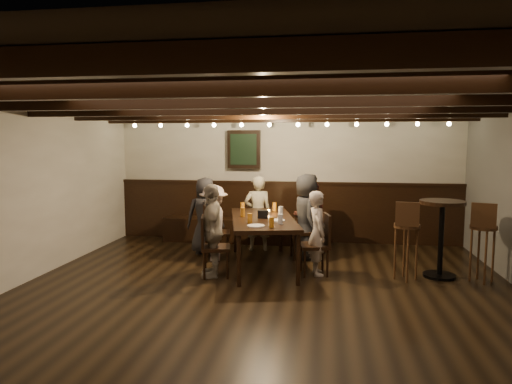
% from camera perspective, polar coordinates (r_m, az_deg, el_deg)
% --- Properties ---
extents(room, '(7.00, 7.00, 7.00)m').
position_cam_1_polar(room, '(7.48, 0.77, -0.00)').
color(room, black).
rests_on(room, ground).
extents(dining_table, '(1.32, 2.16, 0.76)m').
position_cam_1_polar(dining_table, '(6.90, 0.85, -3.73)').
color(dining_table, black).
rests_on(dining_table, floor).
extents(chair_left_near, '(0.50, 0.50, 0.91)m').
position_cam_1_polar(chair_left_near, '(7.40, -5.04, -6.33)').
color(chair_left_near, black).
rests_on(chair_left_near, floor).
extents(chair_left_far, '(0.47, 0.47, 0.86)m').
position_cam_1_polar(chair_left_far, '(6.53, -5.18, -8.19)').
color(chair_left_far, black).
rests_on(chair_left_far, floor).
extents(chair_right_near, '(0.50, 0.50, 0.92)m').
position_cam_1_polar(chair_right_near, '(7.51, 6.07, -6.14)').
color(chair_right_near, black).
rests_on(chair_right_near, floor).
extents(chair_right_far, '(0.48, 0.48, 0.87)m').
position_cam_1_polar(chair_right_far, '(6.65, 7.40, -7.92)').
color(chair_right_far, black).
rests_on(chair_right_far, floor).
extents(person_bench_left, '(0.71, 0.54, 1.30)m').
position_cam_1_polar(person_bench_left, '(7.78, -6.33, -2.93)').
color(person_bench_left, '#2A292C').
rests_on(person_bench_left, floor).
extents(person_bench_centre, '(0.53, 0.41, 1.31)m').
position_cam_1_polar(person_bench_centre, '(7.94, 0.22, -2.68)').
color(person_bench_centre, '#A09B80').
rests_on(person_bench_centre, floor).
extents(person_bench_right, '(0.68, 0.58, 1.21)m').
position_cam_1_polar(person_bench_right, '(7.91, 6.82, -3.10)').
color(person_bench_right, brown).
rests_on(person_bench_right, floor).
extents(person_left_near, '(0.61, 0.87, 1.22)m').
position_cam_1_polar(person_left_near, '(7.34, -5.30, -3.81)').
color(person_left_near, '#BAA69D').
rests_on(person_left_near, floor).
extents(person_left_far, '(0.48, 0.82, 1.32)m').
position_cam_1_polar(person_left_far, '(6.44, -5.50, -4.79)').
color(person_left_far, gray).
rests_on(person_left_far, floor).
extents(person_right_near, '(0.58, 0.76, 1.38)m').
position_cam_1_polar(person_right_near, '(7.44, 6.34, -3.04)').
color(person_right_near, '#252628').
rests_on(person_right_near, floor).
extents(person_right_far, '(0.38, 0.49, 1.20)m').
position_cam_1_polar(person_right_far, '(6.58, 7.72, -5.09)').
color(person_right_far, '#BBAD9E').
rests_on(person_right_far, floor).
extents(pint_a, '(0.07, 0.07, 0.14)m').
position_cam_1_polar(pint_a, '(7.55, -1.71, -1.84)').
color(pint_a, '#BF7219').
rests_on(pint_a, dining_table).
extents(pint_b, '(0.07, 0.07, 0.14)m').
position_cam_1_polar(pint_b, '(7.54, 2.34, -1.85)').
color(pint_b, '#BF7219').
rests_on(pint_b, dining_table).
extents(pint_c, '(0.07, 0.07, 0.14)m').
position_cam_1_polar(pint_c, '(6.96, -1.68, -2.54)').
color(pint_c, '#BF7219').
rests_on(pint_c, dining_table).
extents(pint_d, '(0.07, 0.07, 0.14)m').
position_cam_1_polar(pint_d, '(7.11, 3.13, -2.36)').
color(pint_d, silver).
rests_on(pint_d, dining_table).
extents(pint_e, '(0.07, 0.07, 0.14)m').
position_cam_1_polar(pint_e, '(6.42, -0.78, -3.29)').
color(pint_e, '#BF7219').
rests_on(pint_e, dining_table).
extents(pint_f, '(0.07, 0.07, 0.14)m').
position_cam_1_polar(pint_f, '(6.36, 3.06, -3.40)').
color(pint_f, silver).
rests_on(pint_f, dining_table).
extents(pint_g, '(0.07, 0.07, 0.14)m').
position_cam_1_polar(pint_g, '(6.10, 1.94, -3.81)').
color(pint_g, '#BF7219').
rests_on(pint_g, dining_table).
extents(plate_near, '(0.24, 0.24, 0.01)m').
position_cam_1_polar(plate_near, '(6.19, -0.00, -4.24)').
color(plate_near, white).
rests_on(plate_near, dining_table).
extents(plate_far, '(0.24, 0.24, 0.01)m').
position_cam_1_polar(plate_far, '(6.61, 2.62, -3.57)').
color(plate_far, white).
rests_on(plate_far, dining_table).
extents(condiment_caddy, '(0.15, 0.10, 0.12)m').
position_cam_1_polar(condiment_caddy, '(6.83, 0.88, -2.79)').
color(condiment_caddy, black).
rests_on(condiment_caddy, dining_table).
extents(candle, '(0.05, 0.05, 0.05)m').
position_cam_1_polar(candle, '(7.19, 1.61, -2.61)').
color(candle, beige).
rests_on(candle, dining_table).
extents(high_top_table, '(0.61, 0.61, 1.09)m').
position_cam_1_polar(high_top_table, '(6.87, 22.18, -4.09)').
color(high_top_table, black).
rests_on(high_top_table, floor).
extents(bar_stool_left, '(0.35, 0.37, 1.10)m').
position_cam_1_polar(bar_stool_left, '(6.63, 18.24, -6.98)').
color(bar_stool_left, '#392412').
rests_on(bar_stool_left, floor).
extents(bar_stool_right, '(0.38, 0.39, 1.10)m').
position_cam_1_polar(bar_stool_right, '(6.91, 26.42, -6.79)').
color(bar_stool_right, '#392412').
rests_on(bar_stool_right, floor).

